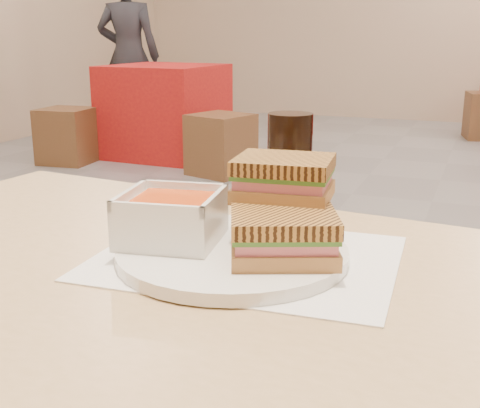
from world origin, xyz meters
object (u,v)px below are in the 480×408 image
at_px(main_table, 214,377).
at_px(cola_glass, 290,161).
at_px(panini_lower, 284,236).
at_px(bg_chair_0l, 67,136).
at_px(bg_chair_0r, 221,145).
at_px(patron_a, 129,56).
at_px(plate, 232,253).
at_px(bg_table_0, 165,111).
at_px(soup_bowl, 172,219).

relative_size(main_table, cola_glass, 8.48).
bearing_deg(panini_lower, cola_glass, 106.04).
height_order(main_table, bg_chair_0l, main_table).
height_order(bg_chair_0r, patron_a, patron_a).
bearing_deg(plate, main_table, -83.59).
distance_m(main_table, bg_table_0, 4.66).
height_order(plate, patron_a, patron_a).
xyz_separation_m(soup_bowl, cola_glass, (0.07, 0.26, 0.03)).
distance_m(soup_bowl, cola_glass, 0.27).
distance_m(bg_chair_0l, patron_a, 1.23).
bearing_deg(patron_a, panini_lower, -56.76).
height_order(cola_glass, patron_a, patron_a).
xyz_separation_m(panini_lower, bg_chair_0l, (-2.90, 3.44, -0.58)).
xyz_separation_m(plate, bg_table_0, (-2.25, 3.99, -0.38)).
height_order(plate, bg_chair_0l, plate).
height_order(main_table, soup_bowl, soup_bowl).
relative_size(plate, soup_bowl, 2.09).
distance_m(bg_chair_0l, bg_chair_0r, 1.30).
xyz_separation_m(plate, patron_a, (-2.90, 4.51, 0.04)).
relative_size(bg_chair_0l, patron_a, 0.27).
bearing_deg(bg_table_0, patron_a, 141.19).
bearing_deg(plate, patron_a, 122.70).
height_order(bg_table_0, bg_chair_0r, bg_table_0).
relative_size(bg_chair_0r, patron_a, 0.31).
relative_size(cola_glass, patron_a, 0.09).
bearing_deg(main_table, bg_chair_0r, 113.28).
height_order(soup_bowl, bg_chair_0l, soup_bowl).
xyz_separation_m(cola_glass, bg_chair_0r, (-1.52, 3.24, -0.60)).
relative_size(panini_lower, bg_chair_0r, 0.30).
xyz_separation_m(cola_glass, bg_table_0, (-2.24, 3.74, -0.45)).
xyz_separation_m(main_table, soup_bowl, (-0.09, 0.08, 0.16)).
bearing_deg(bg_chair_0l, bg_table_0, 44.20).
distance_m(bg_table_0, bg_chair_0r, 0.89).
bearing_deg(main_table, bg_chair_0l, 128.98).
bearing_deg(patron_a, bg_table_0, -38.81).
relative_size(plate, bg_chair_0l, 0.65).
distance_m(panini_lower, bg_table_0, 4.65).
bearing_deg(plate, bg_chair_0l, 129.53).
relative_size(panini_lower, patron_a, 0.09).
relative_size(bg_table_0, bg_chair_0l, 2.06).
height_order(main_table, cola_glass, cola_glass).
distance_m(main_table, plate, 0.15).
xyz_separation_m(bg_table_0, bg_chair_0r, (0.72, -0.50, -0.16)).
relative_size(plate, patron_a, 0.18).
bearing_deg(bg_chair_0l, cola_glass, -48.36).
bearing_deg(cola_glass, patron_a, 124.16).
xyz_separation_m(soup_bowl, patron_a, (-2.82, 4.51, 0.00)).
relative_size(plate, cola_glass, 1.88).
xyz_separation_m(soup_bowl, bg_table_0, (-2.17, 4.00, -0.42)).
distance_m(cola_glass, bg_chair_0l, 4.29).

